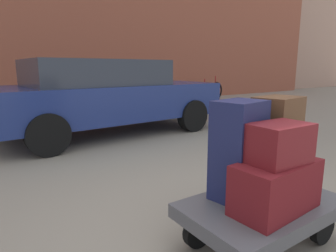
# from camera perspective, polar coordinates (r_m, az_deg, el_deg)

# --- Properties ---
(ground_plane) EXTENTS (60.00, 60.00, 0.00)m
(ground_plane) POSITION_cam_1_polar(r_m,az_deg,el_deg) (2.41, 17.51, -21.21)
(ground_plane) COLOR gray
(building_facade_side) EXTENTS (12.00, 1.00, 8.82)m
(building_facade_side) POSITION_cam_1_polar(r_m,az_deg,el_deg) (19.36, 21.80, 19.86)
(building_facade_side) COLOR tan
(building_facade_side) RESTS_ON ground_plane
(luggage_cart) EXTENTS (1.15, 0.70, 0.34)m
(luggage_cart) POSITION_cam_1_polar(r_m,az_deg,el_deg) (2.28, 17.92, -15.56)
(luggage_cart) COLOR #4C4C51
(luggage_cart) RESTS_ON ground_plane
(duffel_bag_maroon_rear_right) EXTENTS (0.64, 0.35, 0.33)m
(duffel_bag_maroon_rear_right) POSITION_cam_1_polar(r_m,az_deg,el_deg) (2.08, 20.36, -11.04)
(duffel_bag_maroon_rear_right) COLOR maroon
(duffel_bag_maroon_rear_right) RESTS_ON luggage_cart
(suitcase_navy_front_left) EXTENTS (0.40, 0.33, 0.71)m
(suitcase_navy_front_left) POSITION_cam_1_polar(r_m,az_deg,el_deg) (2.14, 13.58, -4.66)
(suitcase_navy_front_left) COLOR #191E47
(suitcase_navy_front_left) RESTS_ON luggage_cart
(suitcase_brown_rear_left) EXTENTS (0.42, 0.33, 0.71)m
(suitcase_brown_rear_left) POSITION_cam_1_polar(r_m,az_deg,el_deg) (2.50, 20.37, -2.75)
(suitcase_brown_rear_left) COLOR #51331E
(suitcase_brown_rear_left) RESTS_ON luggage_cart
(duffel_bag_maroon_topmost_pile) EXTENTS (0.40, 0.27, 0.26)m
(duffel_bag_maroon_topmost_pile) POSITION_cam_1_polar(r_m,az_deg,el_deg) (1.99, 20.94, -3.15)
(duffel_bag_maroon_topmost_pile) COLOR maroon
(duffel_bag_maroon_topmost_pile) RESTS_ON duffel_bag_maroon_rear_right
(parked_car) EXTENTS (4.39, 2.11, 1.42)m
(parked_car) POSITION_cam_1_polar(r_m,az_deg,el_deg) (5.78, -11.98, 5.96)
(parked_car) COLOR navy
(parked_car) RESTS_ON ground_plane
(bicycle_leaning) EXTENTS (1.75, 0.29, 0.96)m
(bicycle_leaning) POSITION_cam_1_polar(r_m,az_deg,el_deg) (11.70, 7.80, 6.77)
(bicycle_leaning) COLOR black
(bicycle_leaning) RESTS_ON ground_plane
(bollard_kerb_near) EXTENTS (0.21, 0.21, 0.68)m
(bollard_kerb_near) POSITION_cam_1_polar(r_m,az_deg,el_deg) (8.70, -7.13, 5.03)
(bollard_kerb_near) COLOR #383838
(bollard_kerb_near) RESTS_ON ground_plane
(bollard_kerb_mid) EXTENTS (0.21, 0.21, 0.68)m
(bollard_kerb_mid) POSITION_cam_1_polar(r_m,az_deg,el_deg) (9.43, 0.63, 5.60)
(bollard_kerb_mid) COLOR #383838
(bollard_kerb_mid) RESTS_ON ground_plane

